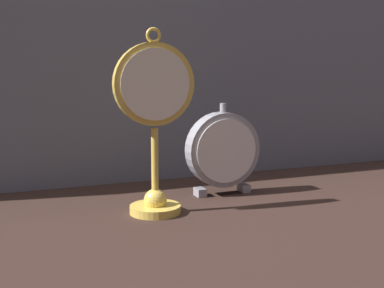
{
  "coord_description": "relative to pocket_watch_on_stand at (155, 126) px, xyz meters",
  "views": [
    {
      "loc": [
        -0.41,
        -0.94,
        0.3
      ],
      "look_at": [
        0.0,
        0.08,
        0.13
      ],
      "focal_mm": 50.0,
      "sensor_mm": 36.0,
      "label": 1
    }
  ],
  "objects": [
    {
      "name": "ground_plane",
      "position": [
        0.09,
        -0.04,
        -0.17
      ],
      "size": [
        4.0,
        4.0,
        0.0
      ],
      "primitive_type": "plane",
      "color": "black"
    },
    {
      "name": "fabric_backdrop_drape",
      "position": [
        0.09,
        0.29,
        0.16
      ],
      "size": [
        1.74,
        0.01,
        0.68
      ],
      "primitive_type": "cube",
      "color": "slate",
      "rests_on": "ground_plane"
    },
    {
      "name": "pocket_watch_on_stand",
      "position": [
        0.0,
        0.0,
        0.0
      ],
      "size": [
        0.16,
        0.1,
        0.36
      ],
      "color": "gold",
      "rests_on": "ground_plane"
    },
    {
      "name": "mantel_clock_silver",
      "position": [
        0.19,
        0.09,
        -0.07
      ],
      "size": [
        0.17,
        0.04,
        0.21
      ],
      "color": "gray",
      "rests_on": "ground_plane"
    }
  ]
}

